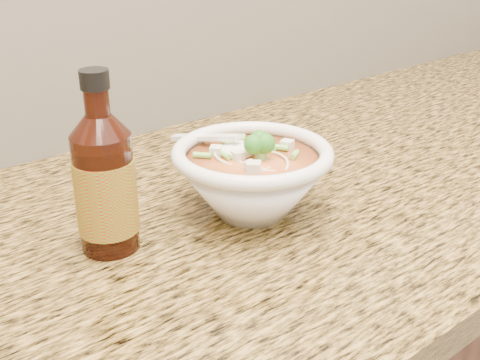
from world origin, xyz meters
TOP-DOWN VIEW (x-y plane):
  - counter_slab at (0.00, 1.68)m, footprint 4.00×0.68m
  - soup_bowl at (0.08, 1.63)m, footprint 0.20×0.23m
  - hot_sauce_bottle at (-0.11, 1.67)m, footprint 0.07×0.07m

SIDE VIEW (x-z plane):
  - counter_slab at x=0.00m, z-range 0.86..0.90m
  - soup_bowl at x=0.08m, z-range 0.89..1.00m
  - hot_sauce_bottle at x=-0.11m, z-range 0.87..1.08m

